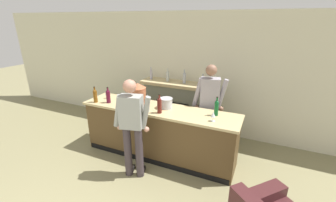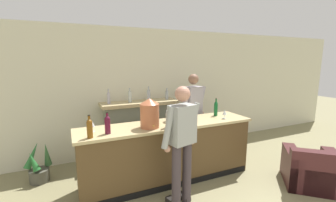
# 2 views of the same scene
# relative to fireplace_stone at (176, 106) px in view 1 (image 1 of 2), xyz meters

# --- Properties ---
(wall_back_panel) EXTENTS (12.00, 0.07, 2.75)m
(wall_back_panel) POSITION_rel_fireplace_stone_xyz_m (0.33, 0.26, 0.76)
(wall_back_panel) COLOR beige
(wall_back_panel) RESTS_ON ground_plane
(bar_counter) EXTENTS (3.02, 0.70, 1.02)m
(bar_counter) POSITION_rel_fireplace_stone_xyz_m (0.13, -1.19, -0.11)
(bar_counter) COLOR brown
(bar_counter) RESTS_ON ground_plane
(fireplace_stone) EXTENTS (1.62, 0.52, 1.52)m
(fireplace_stone) POSITION_rel_fireplace_stone_xyz_m (0.00, 0.00, 0.00)
(fireplace_stone) COLOR gray
(fireplace_stone) RESTS_ON ground_plane
(potted_plant_corner) EXTENTS (0.46, 0.45, 0.72)m
(potted_plant_corner) POSITION_rel_fireplace_stone_xyz_m (-1.92, -0.34, -0.36)
(potted_plant_corner) COLOR #49483D
(potted_plant_corner) RESTS_ON ground_plane
(person_customer) EXTENTS (0.64, 0.37, 1.72)m
(person_customer) POSITION_rel_fireplace_stone_xyz_m (0.02, -1.90, 0.34)
(person_customer) COLOR #3E3439
(person_customer) RESTS_ON ground_plane
(person_bartender) EXTENTS (0.64, 0.37, 1.80)m
(person_bartender) POSITION_rel_fireplace_stone_xyz_m (0.95, -0.62, 0.38)
(person_bartender) COLOR black
(person_bartender) RESTS_ON ground_plane
(copper_dispenser) EXTENTS (0.30, 0.34, 0.47)m
(copper_dispenser) POSITION_rel_fireplace_stone_xyz_m (-0.23, -1.28, 0.64)
(copper_dispenser) COLOR #BB6540
(copper_dispenser) RESTS_ON bar_counter
(ice_bucket_steel) EXTENTS (0.24, 0.24, 0.19)m
(ice_bucket_steel) POSITION_rel_fireplace_stone_xyz_m (0.26, -1.11, 0.50)
(ice_bucket_steel) COLOR silver
(ice_bucket_steel) RESTS_ON bar_counter
(wine_bottle_cabernet_heavy) EXTENTS (0.08, 0.08, 0.34)m
(wine_bottle_cabernet_heavy) POSITION_rel_fireplace_stone_xyz_m (0.03, -1.41, 0.55)
(wine_bottle_cabernet_heavy) COLOR #A8B8B7
(wine_bottle_cabernet_heavy) RESTS_ON bar_counter
(wine_bottle_chardonnay_pale) EXTENTS (0.08, 0.08, 0.32)m
(wine_bottle_chardonnay_pale) POSITION_rel_fireplace_stone_xyz_m (-1.14, -1.41, 0.55)
(wine_bottle_chardonnay_pale) COLOR brown
(wine_bottle_chardonnay_pale) RESTS_ON bar_counter
(wine_bottle_rose_blush) EXTENTS (0.08, 0.08, 0.35)m
(wine_bottle_rose_blush) POSITION_rel_fireplace_stone_xyz_m (0.25, -1.37, 0.56)
(wine_bottle_rose_blush) COLOR #5D1D17
(wine_bottle_rose_blush) RESTS_ON bar_counter
(wine_bottle_port_short) EXTENTS (0.08, 0.08, 0.32)m
(wine_bottle_port_short) POSITION_rel_fireplace_stone_xyz_m (-0.89, -1.33, 0.55)
(wine_bottle_port_short) COLOR #511028
(wine_bottle_port_short) RESTS_ON bar_counter
(wine_bottle_riesling_slim) EXTENTS (0.07, 0.07, 0.34)m
(wine_bottle_riesling_slim) POSITION_rel_fireplace_stone_xyz_m (1.19, -1.07, 0.55)
(wine_bottle_riesling_slim) COLOR #0E5324
(wine_bottle_riesling_slim) RESTS_ON bar_counter
(wine_glass_near_bucket) EXTENTS (0.07, 0.07, 0.16)m
(wine_glass_near_bucket) POSITION_rel_fireplace_stone_xyz_m (-1.08, -1.14, 0.51)
(wine_glass_near_bucket) COLOR silver
(wine_glass_near_bucket) RESTS_ON bar_counter
(wine_glass_front_right) EXTENTS (0.07, 0.07, 0.17)m
(wine_glass_front_right) POSITION_rel_fireplace_stone_xyz_m (1.19, -1.32, 0.51)
(wine_glass_front_right) COLOR silver
(wine_glass_front_right) RESTS_ON bar_counter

